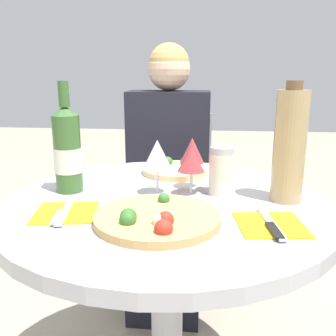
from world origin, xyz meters
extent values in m
cylinder|color=#B2B2B7|center=(0.00, 0.00, 0.35)|extent=(0.09, 0.09, 0.66)
cylinder|color=#B7B7BC|center=(0.00, 0.00, 0.70)|extent=(0.91, 0.91, 0.04)
cylinder|color=#ADADB2|center=(-0.06, 0.70, 0.01)|extent=(0.35, 0.35, 0.01)
cylinder|color=#ADADB2|center=(-0.06, 0.70, 0.21)|extent=(0.06, 0.06, 0.43)
cube|color=#ADADB2|center=(-0.06, 0.70, 0.44)|extent=(0.39, 0.39, 0.03)
cube|color=#ADADB2|center=(-0.06, 0.88, 0.66)|extent=(0.39, 0.02, 0.40)
cube|color=black|center=(-0.06, 0.54, 0.23)|extent=(0.31, 0.32, 0.46)
cube|color=black|center=(-0.06, 0.70, 0.72)|extent=(0.36, 0.20, 0.52)
sphere|color=#DBB293|center=(-0.06, 0.70, 1.07)|extent=(0.19, 0.19, 0.19)
sphere|color=tan|center=(-0.06, 0.70, 1.10)|extent=(0.18, 0.18, 0.18)
cylinder|color=tan|center=(-0.01, -0.16, 0.73)|extent=(0.30, 0.30, 0.02)
sphere|color=#336B28|center=(-0.06, -0.22, 0.75)|extent=(0.04, 0.04, 0.04)
sphere|color=#B22D1E|center=(0.02, -0.26, 0.75)|extent=(0.04, 0.04, 0.04)
sphere|color=#336B28|center=(0.00, -0.07, 0.74)|extent=(0.03, 0.03, 0.03)
sphere|color=#336B28|center=(-0.07, -0.21, 0.75)|extent=(0.04, 0.04, 0.04)
sphere|color=beige|center=(0.01, -0.22, 0.75)|extent=(0.03, 0.03, 0.03)
sphere|color=#B22D1E|center=(0.02, -0.21, 0.75)|extent=(0.04, 0.04, 0.04)
cylinder|color=#E5C17F|center=(0.00, 0.28, 0.73)|extent=(0.23, 0.23, 0.02)
sphere|color=#336B28|center=(0.05, 0.24, 0.75)|extent=(0.04, 0.04, 0.04)
sphere|color=#336B28|center=(0.04, 0.27, 0.75)|extent=(0.04, 0.04, 0.04)
sphere|color=#B22D1E|center=(0.04, 0.23, 0.74)|extent=(0.03, 0.03, 0.03)
sphere|color=#B22D1E|center=(0.05, 0.33, 0.75)|extent=(0.04, 0.04, 0.04)
sphere|color=#336B28|center=(0.03, 0.33, 0.75)|extent=(0.04, 0.04, 0.04)
sphere|color=#336B28|center=(-0.03, 0.33, 0.75)|extent=(0.04, 0.04, 0.04)
cylinder|color=#38602D|center=(-0.29, 0.05, 0.83)|extent=(0.08, 0.08, 0.22)
cone|color=#38602D|center=(-0.29, 0.05, 0.96)|extent=(0.08, 0.08, 0.03)
cylinder|color=#38602D|center=(-0.29, 0.05, 1.00)|extent=(0.03, 0.03, 0.07)
cylinder|color=silver|center=(-0.29, 0.05, 0.81)|extent=(0.08, 0.08, 0.07)
cylinder|color=tan|center=(0.33, 0.03, 0.87)|extent=(0.08, 0.08, 0.30)
cylinder|color=brown|center=(0.33, 0.03, 1.03)|extent=(0.04, 0.04, 0.02)
cylinder|color=silver|center=(0.15, 0.06, 0.78)|extent=(0.07, 0.07, 0.12)
cylinder|color=#B2B2B7|center=(0.15, 0.06, 0.85)|extent=(0.07, 0.07, 0.02)
cylinder|color=silver|center=(0.06, 0.12, 0.72)|extent=(0.06, 0.06, 0.00)
cylinder|color=silver|center=(0.06, 0.12, 0.76)|extent=(0.01, 0.01, 0.08)
cone|color=#9E383D|center=(0.06, 0.12, 0.83)|extent=(0.07, 0.07, 0.08)
cylinder|color=silver|center=(-0.03, 0.05, 0.72)|extent=(0.06, 0.06, 0.00)
cylinder|color=silver|center=(-0.03, 0.05, 0.76)|extent=(0.01, 0.01, 0.07)
cone|color=silver|center=(-0.03, 0.05, 0.84)|extent=(0.08, 0.08, 0.08)
cylinder|color=silver|center=(0.06, 0.05, 0.72)|extent=(0.06, 0.06, 0.00)
cylinder|color=silver|center=(0.06, 0.05, 0.75)|extent=(0.01, 0.01, 0.07)
cone|color=#9E383D|center=(0.06, 0.05, 0.82)|extent=(0.08, 0.08, 0.07)
cube|color=gold|center=(-0.24, -0.13, 0.72)|extent=(0.17, 0.17, 0.00)
cube|color=silver|center=(-0.24, -0.13, 0.73)|extent=(0.05, 0.19, 0.00)
cube|color=silver|center=(-0.24, -0.18, 0.73)|extent=(0.03, 0.09, 0.00)
cube|color=gold|center=(0.26, -0.16, 0.72)|extent=(0.17, 0.17, 0.00)
cube|color=silver|center=(0.26, -0.16, 0.73)|extent=(0.04, 0.19, 0.00)
cube|color=black|center=(0.26, -0.20, 0.73)|extent=(0.03, 0.09, 0.00)
camera|label=1|loc=(0.10, -0.98, 1.06)|focal=40.00mm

